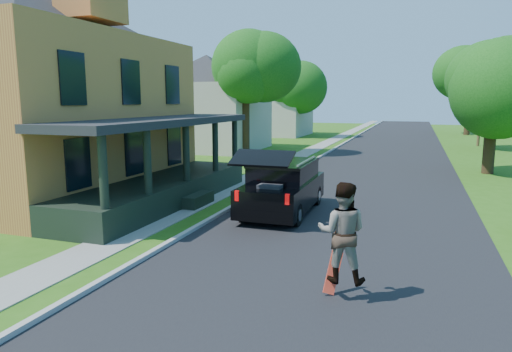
% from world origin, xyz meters
% --- Properties ---
extents(ground, '(140.00, 140.00, 0.00)m').
position_xyz_m(ground, '(0.00, 0.00, 0.00)').
color(ground, '#2D5D12').
rests_on(ground, ground).
extents(street, '(8.00, 120.00, 0.02)m').
position_xyz_m(street, '(0.00, 20.00, 0.00)').
color(street, black).
rests_on(street, ground).
extents(curb, '(0.15, 120.00, 0.12)m').
position_xyz_m(curb, '(-4.05, 20.00, 0.00)').
color(curb, '#9D9E99').
rests_on(curb, ground).
extents(sidewalk, '(1.30, 120.00, 0.03)m').
position_xyz_m(sidewalk, '(-5.60, 20.00, 0.00)').
color(sidewalk, gray).
rests_on(sidewalk, ground).
extents(front_walk, '(6.50, 1.20, 0.03)m').
position_xyz_m(front_walk, '(-9.50, 6.00, 0.00)').
color(front_walk, gray).
rests_on(front_walk, ground).
extents(main_house, '(15.56, 15.56, 10.10)m').
position_xyz_m(main_house, '(-12.80, 5.99, 4.92)').
color(main_house, '#CD853C').
rests_on(main_house, ground).
extents(neighbor_house_mid, '(12.78, 12.78, 8.30)m').
position_xyz_m(neighbor_house_mid, '(-13.50, 24.00, 4.19)').
color(neighbor_house_mid, '#B1A99C').
rests_on(neighbor_house_mid, ground).
extents(neighbor_house_far, '(12.78, 12.78, 8.30)m').
position_xyz_m(neighbor_house_far, '(-13.50, 40.00, 4.19)').
color(neighbor_house_far, '#B1A99C').
rests_on(neighbor_house_far, ground).
extents(black_suv, '(1.95, 4.99, 2.32)m').
position_xyz_m(black_suv, '(-2.22, 6.02, 0.89)').
color(black_suv, black).
rests_on(black_suv, ground).
extents(skateboarder, '(0.97, 0.78, 1.91)m').
position_xyz_m(skateboarder, '(0.70, -0.13, 1.31)').
color(skateboarder, black).
rests_on(skateboarder, ground).
extents(skateboard, '(0.32, 0.44, 0.84)m').
position_xyz_m(skateboard, '(0.52, 0.05, 0.41)').
color(skateboard, red).
rests_on(skateboard, ground).
extents(tree_left_mid, '(5.98, 6.15, 8.55)m').
position_xyz_m(tree_left_mid, '(-9.43, 21.52, 5.81)').
color(tree_left_mid, black).
rests_on(tree_left_mid, ground).
extents(tree_left_far, '(6.79, 6.53, 8.24)m').
position_xyz_m(tree_left_far, '(-10.22, 37.65, 5.30)').
color(tree_left_far, black).
rests_on(tree_left_far, ground).
extents(tree_right_near, '(5.95, 5.51, 7.06)m').
position_xyz_m(tree_right_near, '(5.45, 17.70, 4.60)').
color(tree_right_near, black).
rests_on(tree_right_near, ground).
extents(tree_right_mid, '(6.85, 6.68, 8.24)m').
position_xyz_m(tree_right_mid, '(7.24, 30.34, 5.24)').
color(tree_right_mid, black).
rests_on(tree_right_mid, ground).
extents(tree_right_far, '(7.07, 6.89, 10.35)m').
position_xyz_m(tree_right_far, '(7.12, 47.20, 6.65)').
color(tree_right_far, black).
rests_on(tree_right_far, ground).
extents(utility_pole_far, '(1.43, 0.49, 7.94)m').
position_xyz_m(utility_pole_far, '(6.81, 33.61, 4.10)').
color(utility_pole_far, '#4A3622').
rests_on(utility_pole_far, ground).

